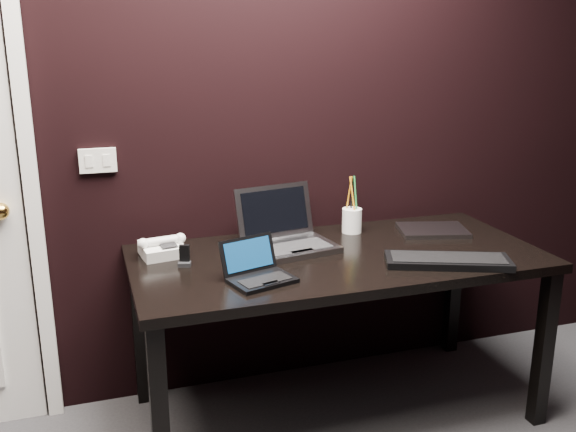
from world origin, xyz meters
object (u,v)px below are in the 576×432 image
object	(u,v)px
desk	(337,272)
mobile_phone	(185,258)
closed_laptop	(433,230)
silver_laptop	(287,237)
desk_phone	(162,248)
ext_keyboard	(448,261)
pen_cup	(352,219)
netbook	(258,273)

from	to	relation	value
desk	mobile_phone	bearing A→B (deg)	174.43
closed_laptop	silver_laptop	bearing A→B (deg)	-179.84
closed_laptop	desk_phone	distance (m)	1.23
ext_keyboard	mobile_phone	xyz separation A→B (m)	(-1.00, 0.31, 0.02)
silver_laptop	pen_cup	xyz separation A→B (m)	(0.35, 0.12, 0.01)
mobile_phone	pen_cup	xyz separation A→B (m)	(0.80, 0.20, 0.03)
netbook	closed_laptop	size ratio (longest dim) A/B	0.79
desk	silver_laptop	bearing A→B (deg)	140.94
desk_phone	silver_laptop	bearing A→B (deg)	-5.85
ext_keyboard	pen_cup	world-z (taller)	pen_cup
mobile_phone	desk_phone	bearing A→B (deg)	117.64
silver_laptop	ext_keyboard	world-z (taller)	silver_laptop
ext_keyboard	mobile_phone	size ratio (longest dim) A/B	6.12
desk_phone	mobile_phone	xyz separation A→B (m)	(0.07, -0.14, -0.00)
desk	closed_laptop	bearing A→B (deg)	15.32
desk	mobile_phone	world-z (taller)	mobile_phone
desk	silver_laptop	xyz separation A→B (m)	(-0.18, 0.14, 0.12)
pen_cup	desk_phone	bearing A→B (deg)	-175.62
desk	pen_cup	size ratio (longest dim) A/B	6.42
desk	pen_cup	bearing A→B (deg)	56.31
ext_keyboard	pen_cup	xyz separation A→B (m)	(-0.19, 0.51, 0.05)
desk	desk_phone	world-z (taller)	desk_phone
ext_keyboard	closed_laptop	distance (m)	0.43
desk	netbook	distance (m)	0.45
desk	desk_phone	size ratio (longest dim) A/B	8.23
netbook	ext_keyboard	xyz separation A→B (m)	(0.76, -0.07, -0.01)
ext_keyboard	pen_cup	distance (m)	0.55
ext_keyboard	closed_laptop	bearing A→B (deg)	67.74
closed_laptop	pen_cup	world-z (taller)	pen_cup
netbook	closed_laptop	bearing A→B (deg)	19.35
mobile_phone	desk	bearing A→B (deg)	-5.57
netbook	mobile_phone	bearing A→B (deg)	134.38
closed_laptop	mobile_phone	xyz separation A→B (m)	(-1.16, -0.08, 0.02)
desk	silver_laptop	distance (m)	0.26
desk	ext_keyboard	distance (m)	0.45
closed_laptop	pen_cup	size ratio (longest dim) A/B	1.33
silver_laptop	pen_cup	distance (m)	0.37
silver_laptop	ext_keyboard	distance (m)	0.67
netbook	closed_laptop	xyz separation A→B (m)	(0.92, 0.32, -0.02)
mobile_phone	netbook	bearing A→B (deg)	-45.62
desk	desk_phone	distance (m)	0.74
desk_phone	desk	bearing A→B (deg)	-15.73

